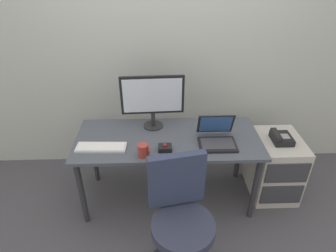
{
  "coord_description": "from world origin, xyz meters",
  "views": [
    {
      "loc": [
        -0.08,
        -2.1,
        2.11
      ],
      "look_at": [
        0.0,
        0.0,
        0.82
      ],
      "focal_mm": 31.04,
      "sensor_mm": 36.0,
      "label": 1
    }
  ],
  "objects_px": {
    "desk_phone": "(281,138)",
    "office_chair": "(181,225)",
    "keyboard": "(101,147)",
    "laptop": "(217,137)",
    "file_cabinet": "(274,166)",
    "coffee_mug": "(143,150)",
    "monitor_main": "(152,98)",
    "trackball_mouse": "(165,148)"
  },
  "relations": [
    {
      "from": "desk_phone",
      "to": "office_chair",
      "type": "bearing_deg",
      "value": -141.33
    },
    {
      "from": "keyboard",
      "to": "laptop",
      "type": "xyz_separation_m",
      "value": [
        0.97,
        0.06,
        0.04
      ]
    },
    {
      "from": "file_cabinet",
      "to": "office_chair",
      "type": "bearing_deg",
      "value": -140.98
    },
    {
      "from": "file_cabinet",
      "to": "office_chair",
      "type": "xyz_separation_m",
      "value": [
        -0.97,
        -0.79,
        0.14
      ]
    },
    {
      "from": "laptop",
      "to": "desk_phone",
      "type": "bearing_deg",
      "value": 11.07
    },
    {
      "from": "file_cabinet",
      "to": "keyboard",
      "type": "xyz_separation_m",
      "value": [
        -1.59,
        -0.2,
        0.41
      ]
    },
    {
      "from": "keyboard",
      "to": "coffee_mug",
      "type": "relative_size",
      "value": 3.93
    },
    {
      "from": "office_chair",
      "to": "monitor_main",
      "type": "bearing_deg",
      "value": 101.79
    },
    {
      "from": "file_cabinet",
      "to": "keyboard",
      "type": "distance_m",
      "value": 1.66
    },
    {
      "from": "monitor_main",
      "to": "desk_phone",
      "type": "bearing_deg",
      "value": -7.6
    },
    {
      "from": "coffee_mug",
      "to": "file_cabinet",
      "type": "bearing_deg",
      "value": 13.95
    },
    {
      "from": "coffee_mug",
      "to": "monitor_main",
      "type": "bearing_deg",
      "value": 80.57
    },
    {
      "from": "monitor_main",
      "to": "keyboard",
      "type": "distance_m",
      "value": 0.61
    },
    {
      "from": "office_chair",
      "to": "monitor_main",
      "type": "height_order",
      "value": "monitor_main"
    },
    {
      "from": "file_cabinet",
      "to": "monitor_main",
      "type": "xyz_separation_m",
      "value": [
        -1.16,
        0.14,
        0.69
      ]
    },
    {
      "from": "monitor_main",
      "to": "laptop",
      "type": "height_order",
      "value": "monitor_main"
    },
    {
      "from": "desk_phone",
      "to": "monitor_main",
      "type": "bearing_deg",
      "value": 172.4
    },
    {
      "from": "monitor_main",
      "to": "coffee_mug",
      "type": "xyz_separation_m",
      "value": [
        -0.07,
        -0.45,
        -0.24
      ]
    },
    {
      "from": "laptop",
      "to": "coffee_mug",
      "type": "xyz_separation_m",
      "value": [
        -0.61,
        -0.17,
        0.0
      ]
    },
    {
      "from": "desk_phone",
      "to": "keyboard",
      "type": "bearing_deg",
      "value": -173.42
    },
    {
      "from": "office_chair",
      "to": "trackball_mouse",
      "type": "height_order",
      "value": "office_chair"
    },
    {
      "from": "office_chair",
      "to": "monitor_main",
      "type": "relative_size",
      "value": 1.73
    },
    {
      "from": "file_cabinet",
      "to": "office_chair",
      "type": "height_order",
      "value": "office_chair"
    },
    {
      "from": "monitor_main",
      "to": "keyboard",
      "type": "height_order",
      "value": "monitor_main"
    },
    {
      "from": "laptop",
      "to": "file_cabinet",
      "type": "bearing_deg",
      "value": 12.37
    },
    {
      "from": "trackball_mouse",
      "to": "file_cabinet",
      "type": "bearing_deg",
      "value": 12.43
    },
    {
      "from": "office_chair",
      "to": "keyboard",
      "type": "distance_m",
      "value": 0.9
    },
    {
      "from": "office_chair",
      "to": "coffee_mug",
      "type": "distance_m",
      "value": 0.63
    },
    {
      "from": "keyboard",
      "to": "monitor_main",
      "type": "bearing_deg",
      "value": 38.25
    },
    {
      "from": "file_cabinet",
      "to": "trackball_mouse",
      "type": "height_order",
      "value": "trackball_mouse"
    },
    {
      "from": "desk_phone",
      "to": "office_chair",
      "type": "relative_size",
      "value": 0.21
    },
    {
      "from": "office_chair",
      "to": "coffee_mug",
      "type": "bearing_deg",
      "value": 119.12
    },
    {
      "from": "file_cabinet",
      "to": "office_chair",
      "type": "relative_size",
      "value": 0.63
    },
    {
      "from": "keyboard",
      "to": "laptop",
      "type": "relative_size",
      "value": 1.34
    },
    {
      "from": "office_chair",
      "to": "coffee_mug",
      "type": "height_order",
      "value": "office_chair"
    },
    {
      "from": "laptop",
      "to": "keyboard",
      "type": "bearing_deg",
      "value": -176.34
    },
    {
      "from": "monitor_main",
      "to": "laptop",
      "type": "bearing_deg",
      "value": -27.04
    },
    {
      "from": "office_chair",
      "to": "trackball_mouse",
      "type": "bearing_deg",
      "value": 99.72
    },
    {
      "from": "trackball_mouse",
      "to": "keyboard",
      "type": "bearing_deg",
      "value": 176.09
    },
    {
      "from": "file_cabinet",
      "to": "coffee_mug",
      "type": "relative_size",
      "value": 5.78
    },
    {
      "from": "desk_phone",
      "to": "laptop",
      "type": "distance_m",
      "value": 0.64
    },
    {
      "from": "trackball_mouse",
      "to": "coffee_mug",
      "type": "xyz_separation_m",
      "value": [
        -0.17,
        -0.07,
        0.03
      ]
    }
  ]
}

